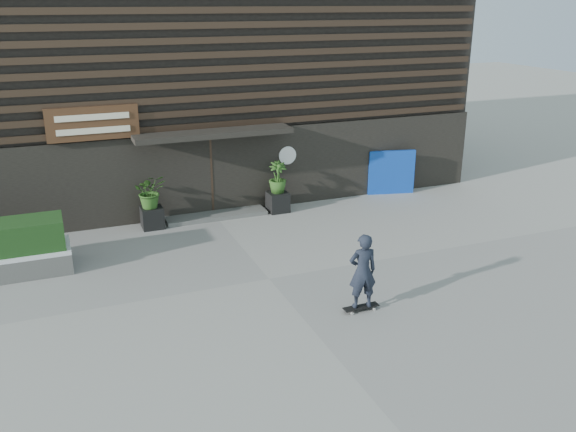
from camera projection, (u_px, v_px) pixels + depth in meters
name	position (u px, v px, depth m)	size (l,w,h in m)	color
ground	(269.00, 279.00, 14.12)	(80.00, 80.00, 0.00)	gray
entrance_step	(216.00, 215.00, 18.12)	(3.00, 0.80, 0.12)	#51514E
planter_pot_left	(152.00, 218.00, 17.20)	(0.60, 0.60, 0.60)	black
bamboo_left	(150.00, 191.00, 16.94)	(0.86, 0.75, 0.96)	#2D591E
planter_pot_right	(278.00, 202.00, 18.53)	(0.60, 0.60, 0.60)	black
bamboo_right	(278.00, 177.00, 18.27)	(0.54, 0.54, 0.96)	#2D591E
blue_tarp	(391.00, 172.00, 20.10)	(1.56, 0.12, 1.46)	#0C35A0
building	(171.00, 63.00, 21.50)	(18.00, 11.00, 8.00)	black
skateboarder	(363.00, 272.00, 12.39)	(0.78, 0.46, 1.70)	black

